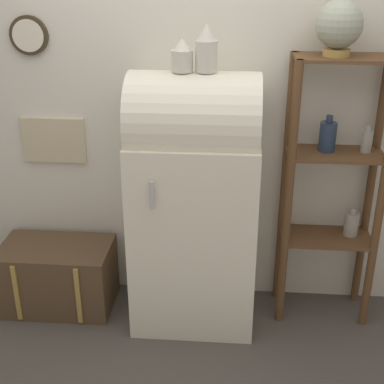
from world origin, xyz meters
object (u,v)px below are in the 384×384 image
(refrigerator, at_px, (194,201))
(suitcase_trunk, at_px, (58,276))
(vase_center, at_px, (206,50))
(globe, at_px, (339,26))
(vase_left, at_px, (182,56))

(refrigerator, relative_size, suitcase_trunk, 2.21)
(vase_center, bearing_deg, globe, 8.43)
(refrigerator, bearing_deg, suitcase_trunk, 177.96)
(vase_left, bearing_deg, globe, 7.59)
(vase_center, bearing_deg, vase_left, -177.01)
(suitcase_trunk, xyz_separation_m, vase_center, (0.97, -0.04, 1.48))
(refrigerator, xyz_separation_m, vase_center, (0.06, -0.00, 0.88))
(refrigerator, xyz_separation_m, suitcase_trunk, (-0.90, 0.03, -0.59))
(globe, height_order, vase_center, globe)
(refrigerator, distance_m, suitcase_trunk, 1.08)
(suitcase_trunk, distance_m, vase_left, 1.67)
(suitcase_trunk, relative_size, vase_center, 2.85)
(refrigerator, relative_size, vase_center, 6.30)
(globe, bearing_deg, refrigerator, -172.54)
(globe, height_order, vase_left, globe)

